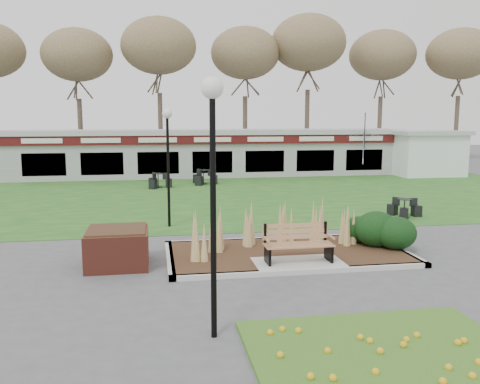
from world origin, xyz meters
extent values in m
plane|color=#515154|center=(0.00, 0.00, 0.00)|extent=(100.00, 100.00, 0.00)
cube|color=#21571B|center=(0.00, 12.00, 0.01)|extent=(34.00, 16.00, 0.02)
cube|color=#38611B|center=(0.00, -4.60, 0.04)|extent=(4.20, 3.00, 0.08)
cube|color=#382316|center=(0.00, 1.20, 0.06)|extent=(6.22, 3.22, 0.12)
cube|color=#B7B7B2|center=(0.00, -0.41, 0.06)|extent=(6.40, 0.18, 0.12)
cube|color=#B7B7B2|center=(0.00, 2.81, 0.06)|extent=(6.40, 0.18, 0.12)
cube|color=#B7B7B2|center=(-3.11, 1.20, 0.06)|extent=(0.18, 3.40, 0.12)
cube|color=#B7B7B2|center=(3.11, 1.20, 0.06)|extent=(0.18, 3.40, 0.12)
cube|color=#B7B7B2|center=(0.00, 0.15, 0.07)|extent=(2.20, 1.20, 0.13)
cone|color=tan|center=(-1.90, 1.60, 0.70)|extent=(0.36, 0.36, 1.15)
cone|color=tan|center=(-0.90, 2.00, 0.70)|extent=(0.36, 0.36, 1.15)
cone|color=tan|center=(0.20, 2.20, 0.70)|extent=(0.36, 0.36, 1.15)
cone|color=tan|center=(1.10, 2.00, 0.70)|extent=(0.36, 0.36, 1.15)
cone|color=tan|center=(1.90, 1.60, 0.70)|extent=(0.36, 0.36, 1.15)
cone|color=tan|center=(-2.40, 0.80, 0.70)|extent=(0.36, 0.36, 1.15)
ellipsoid|color=black|center=(2.60, 1.40, 0.59)|extent=(1.21, 1.10, 0.99)
ellipsoid|color=black|center=(3.00, 1.00, 0.54)|extent=(1.10, 1.00, 0.90)
ellipsoid|color=black|center=(2.90, 1.90, 0.53)|extent=(1.06, 0.96, 0.86)
ellipsoid|color=black|center=(2.30, 1.90, 0.48)|extent=(0.92, 0.84, 0.76)
cube|color=#986244|center=(0.00, 0.15, 0.56)|extent=(1.70, 0.57, 0.04)
cube|color=#986244|center=(0.00, 0.46, 0.84)|extent=(1.70, 0.13, 0.44)
cube|color=black|center=(-0.78, 0.15, 0.34)|extent=(0.06, 0.55, 0.42)
cube|color=black|center=(0.78, 0.15, 0.34)|extent=(0.06, 0.55, 0.42)
cube|color=black|center=(-0.78, 0.45, 0.81)|extent=(0.06, 0.06, 0.50)
cube|color=black|center=(0.78, 0.45, 0.81)|extent=(0.06, 0.06, 0.50)
cube|color=#986244|center=(-0.82, 0.13, 0.74)|extent=(0.05, 0.50, 0.04)
cube|color=#986244|center=(0.82, 0.13, 0.74)|extent=(0.05, 0.50, 0.04)
cube|color=brown|center=(-4.40, 1.00, 0.45)|extent=(1.50, 1.50, 0.90)
cube|color=#382316|center=(-4.40, 1.00, 0.92)|extent=(1.40, 1.40, 0.06)
cube|color=#99999C|center=(0.00, 20.00, 1.30)|extent=(24.00, 3.00, 2.60)
cube|color=#490F10|center=(0.00, 18.45, 2.35)|extent=(24.00, 0.18, 0.55)
cube|color=silver|center=(0.00, 20.00, 2.75)|extent=(24.60, 3.40, 0.30)
cube|color=silver|center=(0.00, 18.34, 2.35)|extent=(22.00, 0.02, 0.28)
cube|color=black|center=(0.00, 18.55, 1.00)|extent=(22.00, 0.10, 1.30)
cube|color=white|center=(13.50, 18.00, 1.30)|extent=(4.00, 3.00, 2.60)
cube|color=silver|center=(13.50, 18.00, 2.70)|extent=(4.40, 3.40, 0.25)
cylinder|color=#47382B|center=(-9.00, 28.00, 2.59)|extent=(0.36, 0.36, 5.17)
ellipsoid|color=brown|center=(-9.00, 28.00, 8.39)|extent=(5.24, 5.24, 3.93)
cylinder|color=#47382B|center=(-3.00, 28.00, 2.59)|extent=(0.36, 0.36, 5.17)
ellipsoid|color=brown|center=(-3.00, 28.00, 8.39)|extent=(5.24, 5.24, 3.93)
cylinder|color=#47382B|center=(3.00, 28.00, 2.59)|extent=(0.36, 0.36, 5.17)
ellipsoid|color=brown|center=(3.00, 28.00, 8.39)|extent=(5.24, 5.24, 3.93)
cylinder|color=#47382B|center=(9.00, 28.00, 2.59)|extent=(0.36, 0.36, 5.17)
ellipsoid|color=brown|center=(9.00, 28.00, 8.39)|extent=(5.24, 5.24, 3.93)
cylinder|color=#47382B|center=(15.00, 28.00, 2.59)|extent=(0.36, 0.36, 5.17)
ellipsoid|color=brown|center=(15.00, 28.00, 8.39)|extent=(5.24, 5.24, 3.93)
cylinder|color=#47382B|center=(21.00, 28.00, 2.59)|extent=(0.36, 0.36, 5.17)
ellipsoid|color=brown|center=(21.00, 28.00, 8.39)|extent=(5.24, 5.24, 3.93)
cylinder|color=black|center=(-2.53, -3.50, 1.98)|extent=(0.10, 0.10, 3.97)
sphere|color=white|center=(-2.53, -3.50, 4.13)|extent=(0.36, 0.36, 0.36)
cylinder|color=black|center=(-2.99, 5.35, 1.82)|extent=(0.09, 0.09, 3.64)
sphere|color=white|center=(-2.99, 5.35, 3.79)|extent=(0.33, 0.33, 0.33)
cylinder|color=black|center=(-3.26, 15.04, 0.03)|extent=(0.44, 0.44, 0.03)
cylinder|color=black|center=(-3.26, 15.04, 0.39)|extent=(0.05, 0.05, 0.71)
cylinder|color=black|center=(-3.26, 15.04, 0.75)|extent=(0.59, 0.59, 0.02)
cube|color=black|center=(-2.71, 15.04, 0.25)|extent=(0.34, 0.34, 0.46)
cube|color=black|center=(-3.53, 15.51, 0.25)|extent=(0.46, 0.46, 0.46)
cube|color=black|center=(-3.53, 14.57, 0.25)|extent=(0.46, 0.46, 0.46)
cylinder|color=black|center=(-0.80, 15.98, 0.04)|extent=(0.46, 0.46, 0.03)
cylinder|color=black|center=(-0.80, 15.98, 0.41)|extent=(0.05, 0.05, 0.76)
cylinder|color=black|center=(-0.80, 15.98, 0.80)|extent=(0.63, 0.63, 0.03)
cube|color=black|center=(-0.22, 15.98, 0.26)|extent=(0.36, 0.36, 0.48)
cube|color=black|center=(-1.09, 16.48, 0.26)|extent=(0.49, 0.49, 0.48)
cube|color=black|center=(-1.09, 15.47, 0.26)|extent=(0.49, 0.49, 0.48)
cylinder|color=black|center=(5.61, 5.55, 0.03)|extent=(0.39, 0.39, 0.03)
cylinder|color=black|center=(5.61, 5.55, 0.35)|extent=(0.04, 0.04, 0.65)
cylinder|color=black|center=(5.61, 5.55, 0.68)|extent=(0.54, 0.54, 0.02)
cube|color=black|center=(6.10, 5.56, 0.23)|extent=(0.31, 0.31, 0.41)
cube|color=black|center=(5.35, 5.97, 0.23)|extent=(0.42, 0.42, 0.41)
cube|color=black|center=(5.37, 5.12, 0.23)|extent=(0.41, 0.41, 0.41)
cylinder|color=black|center=(9.34, 18.00, 1.10)|extent=(0.06, 0.06, 2.20)
imported|color=#376AC3|center=(9.34, 18.00, 1.79)|extent=(2.99, 3.01, 2.06)
imported|color=silver|center=(-11.93, 27.00, 0.80)|extent=(5.02, 2.99, 1.60)
imported|color=black|center=(-8.00, 27.00, 0.75)|extent=(4.79, 2.81, 1.49)
camera|label=1|loc=(-3.46, -11.57, 3.67)|focal=38.00mm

